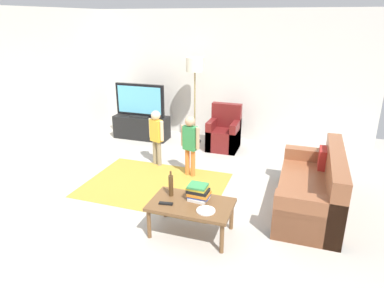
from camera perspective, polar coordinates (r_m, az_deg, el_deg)
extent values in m
plane|color=#B2ADA3|center=(5.18, -2.15, -8.95)|extent=(7.80, 7.80, 0.00)
cube|color=silver|center=(7.50, 5.99, 11.09)|extent=(6.00, 0.12, 2.70)
cube|color=silver|center=(6.37, -28.66, 7.14)|extent=(0.12, 6.00, 2.70)
cube|color=#B28C33|center=(5.59, -6.17, -6.71)|extent=(2.20, 1.60, 0.01)
cube|color=black|center=(7.69, -8.31, 2.79)|extent=(1.20, 0.44, 0.50)
cube|color=black|center=(7.69, -8.42, 1.62)|extent=(1.10, 0.32, 0.03)
cube|color=black|center=(7.60, -8.48, 4.65)|extent=(0.44, 0.28, 0.03)
cube|color=black|center=(7.51, -8.62, 7.26)|extent=(1.10, 0.07, 0.68)
cube|color=#59B2D8|center=(7.48, -8.75, 7.20)|extent=(1.00, 0.01, 0.58)
cube|color=brown|center=(5.09, 18.64, -8.01)|extent=(0.80, 1.80, 0.42)
cube|color=brown|center=(5.01, 22.35, -6.13)|extent=(0.20, 1.80, 0.86)
cube|color=brown|center=(4.34, 18.57, -11.77)|extent=(0.80, 0.20, 0.60)
cube|color=brown|center=(5.78, 18.89, -3.60)|extent=(0.80, 0.20, 0.60)
cube|color=#B22823|center=(5.45, 20.72, -2.28)|extent=(0.10, 0.32, 0.32)
cube|color=maroon|center=(6.99, 5.21, 0.79)|extent=(0.60, 0.60, 0.42)
cube|color=maroon|center=(7.12, 5.69, 3.17)|extent=(0.60, 0.16, 0.90)
cube|color=maroon|center=(7.02, 3.33, 1.70)|extent=(0.12, 0.60, 0.60)
cube|color=maroon|center=(6.91, 7.16, 1.28)|extent=(0.12, 0.60, 0.60)
cylinder|color=#262626|center=(7.46, 0.44, 0.52)|extent=(0.28, 0.28, 0.02)
cylinder|color=#99844C|center=(7.24, 0.46, 6.11)|extent=(0.03, 0.03, 1.50)
cylinder|color=silver|center=(7.08, 0.48, 13.04)|extent=(0.36, 0.36, 0.28)
cylinder|color=gray|center=(6.29, -6.15, -1.33)|extent=(0.08, 0.08, 0.46)
cylinder|color=gray|center=(6.21, -5.45, -1.57)|extent=(0.08, 0.08, 0.46)
cube|color=gold|center=(6.11, -5.94, 2.24)|extent=(0.25, 0.19, 0.39)
sphere|color=beige|center=(6.03, -6.03, 4.74)|extent=(0.16, 0.16, 0.16)
cylinder|color=beige|center=(6.20, -6.85, 2.66)|extent=(0.06, 0.06, 0.35)
cylinder|color=beige|center=(6.01, -5.02, 2.16)|extent=(0.06, 0.06, 0.35)
cylinder|color=orange|center=(5.82, -0.77, -2.96)|extent=(0.08, 0.08, 0.47)
cylinder|color=orange|center=(5.76, 0.16, -3.20)|extent=(0.08, 0.08, 0.47)
cube|color=#338C4C|center=(5.63, -0.31, 0.99)|extent=(0.25, 0.17, 0.40)
sphere|color=tan|center=(5.55, -0.32, 3.76)|extent=(0.17, 0.17, 0.17)
cylinder|color=tan|center=(5.70, -1.52, 1.43)|extent=(0.06, 0.06, 0.36)
cylinder|color=tan|center=(5.56, 0.92, 0.92)|extent=(0.06, 0.06, 0.36)
cube|color=brown|center=(4.22, -0.14, -10.00)|extent=(1.00, 0.60, 0.04)
cylinder|color=brown|center=(4.28, -7.11, -12.98)|extent=(0.05, 0.05, 0.38)
cylinder|color=brown|center=(4.03, 4.96, -15.28)|extent=(0.05, 0.05, 0.38)
cylinder|color=brown|center=(4.67, -4.44, -9.85)|extent=(0.05, 0.05, 0.38)
cylinder|color=brown|center=(4.44, 6.56, -11.68)|extent=(0.05, 0.05, 0.38)
cube|color=white|center=(4.28, 1.13, -8.96)|extent=(0.24, 0.23, 0.04)
cube|color=#334CA5|center=(4.28, 1.19, -8.51)|extent=(0.26, 0.19, 0.03)
cube|color=orange|center=(4.25, 1.18, -8.21)|extent=(0.26, 0.21, 0.04)
cube|color=black|center=(4.23, 1.03, -7.75)|extent=(0.26, 0.19, 0.04)
cube|color=yellow|center=(4.23, 0.89, -7.20)|extent=(0.25, 0.21, 0.03)
cube|color=#388C4C|center=(4.21, 0.96, -6.92)|extent=(0.23, 0.20, 0.03)
cylinder|color=#4C3319|center=(4.32, -3.51, -6.90)|extent=(0.06, 0.06, 0.28)
cylinder|color=#4C3319|center=(4.25, -3.55, -4.89)|extent=(0.02, 0.02, 0.06)
cube|color=black|center=(4.20, -4.35, -9.78)|extent=(0.18, 0.07, 0.02)
cylinder|color=white|center=(4.05, 2.30, -10.96)|extent=(0.22, 0.22, 0.02)
cube|color=silver|center=(4.04, 2.58, -10.87)|extent=(0.13, 0.09, 0.01)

